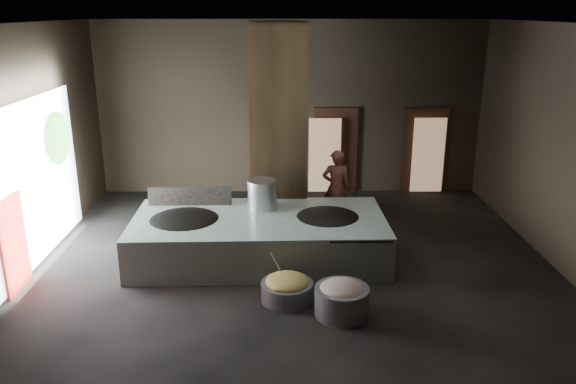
{
  "coord_description": "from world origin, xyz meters",
  "views": [
    {
      "loc": [
        -0.26,
        -10.08,
        4.72
      ],
      "look_at": [
        -0.11,
        0.57,
        1.25
      ],
      "focal_mm": 35.0,
      "sensor_mm": 36.0,
      "label": 1
    }
  ],
  "objects_px": {
    "wok_right": "(328,221)",
    "meat_basin": "(342,301)",
    "wok_left": "(185,224)",
    "cook": "(336,187)",
    "hearth_platform": "(259,238)",
    "veg_basin": "(287,291)",
    "stock_pot": "(262,195)"
  },
  "relations": [
    {
      "from": "wok_left",
      "to": "veg_basin",
      "type": "height_order",
      "value": "wok_left"
    },
    {
      "from": "stock_pot",
      "to": "cook",
      "type": "distance_m",
      "value": 2.13
    },
    {
      "from": "veg_basin",
      "to": "hearth_platform",
      "type": "bearing_deg",
      "value": 106.98
    },
    {
      "from": "wok_right",
      "to": "meat_basin",
      "type": "bearing_deg",
      "value": -88.66
    },
    {
      "from": "hearth_platform",
      "to": "wok_right",
      "type": "height_order",
      "value": "wok_right"
    },
    {
      "from": "stock_pot",
      "to": "veg_basin",
      "type": "distance_m",
      "value": 2.52
    },
    {
      "from": "wok_right",
      "to": "stock_pot",
      "type": "xyz_separation_m",
      "value": [
        -1.3,
        0.5,
        0.38
      ]
    },
    {
      "from": "hearth_platform",
      "to": "stock_pot",
      "type": "xyz_separation_m",
      "value": [
        0.05,
        0.55,
        0.7
      ]
    },
    {
      "from": "hearth_platform",
      "to": "wok_left",
      "type": "bearing_deg",
      "value": -178.99
    },
    {
      "from": "wok_right",
      "to": "meat_basin",
      "type": "distance_m",
      "value": 2.33
    },
    {
      "from": "veg_basin",
      "to": "wok_left",
      "type": "bearing_deg",
      "value": 139.66
    },
    {
      "from": "cook",
      "to": "stock_pot",
      "type": "bearing_deg",
      "value": 37.53
    },
    {
      "from": "wok_right",
      "to": "hearth_platform",
      "type": "bearing_deg",
      "value": -177.88
    },
    {
      "from": "wok_left",
      "to": "meat_basin",
      "type": "xyz_separation_m",
      "value": [
        2.85,
        -2.17,
        -0.51
      ]
    },
    {
      "from": "hearth_platform",
      "to": "veg_basin",
      "type": "bearing_deg",
      "value": -73.98
    },
    {
      "from": "veg_basin",
      "to": "meat_basin",
      "type": "relative_size",
      "value": 1.01
    },
    {
      "from": "wok_left",
      "to": "cook",
      "type": "height_order",
      "value": "cook"
    },
    {
      "from": "stock_pot",
      "to": "veg_basin",
      "type": "bearing_deg",
      "value": -78.15
    },
    {
      "from": "wok_right",
      "to": "meat_basin",
      "type": "height_order",
      "value": "wok_right"
    },
    {
      "from": "meat_basin",
      "to": "stock_pot",
      "type": "bearing_deg",
      "value": 116.0
    },
    {
      "from": "stock_pot",
      "to": "veg_basin",
      "type": "xyz_separation_m",
      "value": [
        0.48,
        -2.28,
        -0.97
      ]
    },
    {
      "from": "cook",
      "to": "meat_basin",
      "type": "distance_m",
      "value": 4.17
    },
    {
      "from": "wok_left",
      "to": "cook",
      "type": "xyz_separation_m",
      "value": [
        3.14,
        1.94,
        0.12
      ]
    },
    {
      "from": "wok_left",
      "to": "cook",
      "type": "relative_size",
      "value": 0.89
    },
    {
      "from": "cook",
      "to": "meat_basin",
      "type": "xyz_separation_m",
      "value": [
        -0.29,
        -4.11,
        -0.63
      ]
    },
    {
      "from": "hearth_platform",
      "to": "wok_right",
      "type": "xyz_separation_m",
      "value": [
        1.35,
        0.05,
        0.32
      ]
    },
    {
      "from": "hearth_platform",
      "to": "wok_right",
      "type": "bearing_deg",
      "value": 1.16
    },
    {
      "from": "veg_basin",
      "to": "meat_basin",
      "type": "xyz_separation_m",
      "value": [
        0.87,
        -0.49,
        0.08
      ]
    },
    {
      "from": "stock_pot",
      "to": "cook",
      "type": "relative_size",
      "value": 0.37
    },
    {
      "from": "hearth_platform",
      "to": "veg_basin",
      "type": "height_order",
      "value": "hearth_platform"
    },
    {
      "from": "wok_left",
      "to": "cook",
      "type": "distance_m",
      "value": 3.69
    },
    {
      "from": "meat_basin",
      "to": "hearth_platform",
      "type": "bearing_deg",
      "value": 122.25
    }
  ]
}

